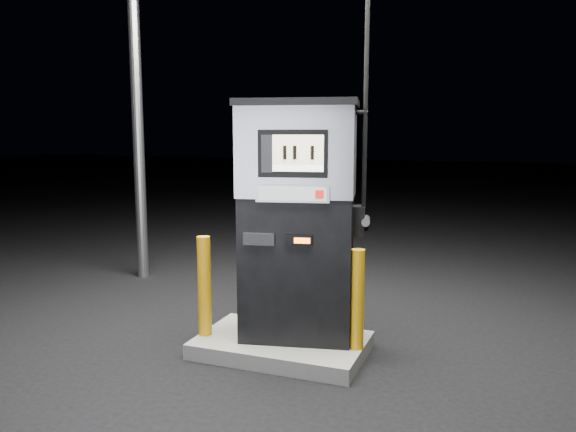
% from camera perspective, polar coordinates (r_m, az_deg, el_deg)
% --- Properties ---
extents(ground, '(80.00, 80.00, 0.00)m').
position_cam_1_polar(ground, '(5.61, -0.62, -13.70)').
color(ground, black).
rests_on(ground, ground).
extents(pump_island, '(1.60, 1.00, 0.15)m').
position_cam_1_polar(pump_island, '(5.58, -0.62, -12.98)').
color(pump_island, '#62625E').
rests_on(pump_island, ground).
extents(fuel_dispenser, '(1.31, 0.89, 4.70)m').
position_cam_1_polar(fuel_dispenser, '(5.30, 1.00, -0.24)').
color(fuel_dispenser, black).
rests_on(fuel_dispenser, pump_island).
extents(bollard_left, '(0.15, 0.15, 0.98)m').
position_cam_1_polar(bollard_left, '(5.55, -8.49, -7.04)').
color(bollard_left, orange).
rests_on(bollard_left, pump_island).
extents(bollard_right, '(0.13, 0.13, 0.93)m').
position_cam_1_polar(bollard_right, '(5.19, 7.06, -8.41)').
color(bollard_right, orange).
rests_on(bollard_right, pump_island).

